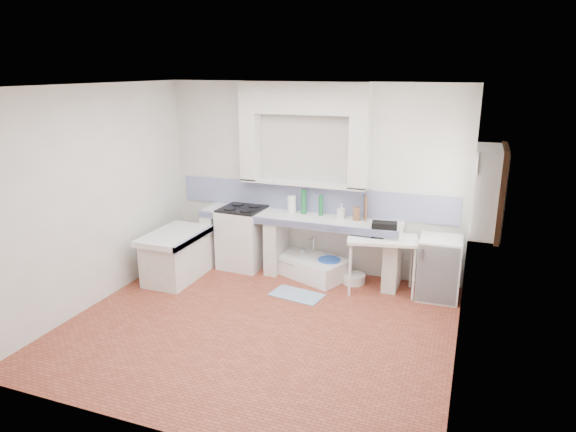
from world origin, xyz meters
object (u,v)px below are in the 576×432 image
(sink, at_px, (309,267))
(side_table, at_px, (381,265))
(stove, at_px, (243,238))
(fridge, at_px, (439,268))

(sink, relative_size, side_table, 1.19)
(stove, relative_size, sink, 0.82)
(stove, relative_size, side_table, 0.97)
(sink, bearing_deg, fridge, 18.99)
(stove, bearing_deg, side_table, -2.65)
(sink, bearing_deg, side_table, 11.96)
(sink, height_order, side_table, side_table)
(stove, relative_size, fridge, 1.09)
(stove, height_order, side_table, stove)
(sink, distance_m, fridge, 1.88)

